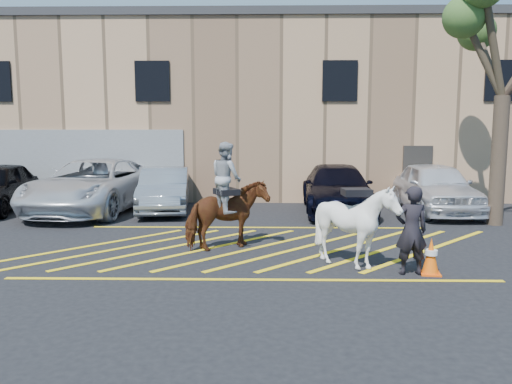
{
  "coord_description": "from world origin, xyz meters",
  "views": [
    {
      "loc": [
        0.25,
        -11.99,
        2.88
      ],
      "look_at": [
        0.01,
        0.2,
        1.3
      ],
      "focal_mm": 35.0,
      "sensor_mm": 36.0,
      "label": 1
    }
  ],
  "objects_px": {
    "car_white_suv": "(435,187)",
    "handler": "(411,230)",
    "car_silver_sedan": "(165,190)",
    "car_white_pickup": "(94,185)",
    "traffic_cone": "(431,256)",
    "car_blue_suv": "(337,189)",
    "saddled_white": "(356,225)",
    "mounted_bay": "(227,206)",
    "tree": "(506,28)"
  },
  "relations": [
    {
      "from": "handler",
      "to": "mounted_bay",
      "type": "distance_m",
      "value": 4.26
    },
    {
      "from": "car_white_suv",
      "to": "saddled_white",
      "type": "xyz_separation_m",
      "value": [
        -3.93,
        -6.9,
        0.03
      ]
    },
    {
      "from": "car_silver_sedan",
      "to": "traffic_cone",
      "type": "bearing_deg",
      "value": -55.26
    },
    {
      "from": "car_silver_sedan",
      "to": "handler",
      "type": "relative_size",
      "value": 2.58
    },
    {
      "from": "tree",
      "to": "traffic_cone",
      "type": "bearing_deg",
      "value": -124.8
    },
    {
      "from": "saddled_white",
      "to": "traffic_cone",
      "type": "height_order",
      "value": "saddled_white"
    },
    {
      "from": "car_blue_suv",
      "to": "car_white_suv",
      "type": "bearing_deg",
      "value": 2.24
    },
    {
      "from": "car_silver_sedan",
      "to": "mounted_bay",
      "type": "xyz_separation_m",
      "value": [
        2.57,
        -5.46,
        0.28
      ]
    },
    {
      "from": "car_white_pickup",
      "to": "car_blue_suv",
      "type": "distance_m",
      "value": 8.34
    },
    {
      "from": "car_blue_suv",
      "to": "traffic_cone",
      "type": "xyz_separation_m",
      "value": [
        0.82,
        -7.33,
        -0.43
      ]
    },
    {
      "from": "car_blue_suv",
      "to": "tree",
      "type": "distance_m",
      "value": 6.93
    },
    {
      "from": "car_white_pickup",
      "to": "handler",
      "type": "relative_size",
      "value": 3.68
    },
    {
      "from": "saddled_white",
      "to": "traffic_cone",
      "type": "distance_m",
      "value": 1.57
    },
    {
      "from": "car_white_suv",
      "to": "handler",
      "type": "bearing_deg",
      "value": -111.07
    },
    {
      "from": "car_silver_sedan",
      "to": "car_blue_suv",
      "type": "xyz_separation_m",
      "value": [
        5.93,
        -0.09,
        0.04
      ]
    },
    {
      "from": "car_silver_sedan",
      "to": "mounted_bay",
      "type": "bearing_deg",
      "value": -72.34
    },
    {
      "from": "mounted_bay",
      "to": "car_white_suv",
      "type": "bearing_deg",
      "value": 38.77
    },
    {
      "from": "car_white_pickup",
      "to": "handler",
      "type": "xyz_separation_m",
      "value": [
        8.75,
        -7.3,
        -0.02
      ]
    },
    {
      "from": "car_blue_suv",
      "to": "tree",
      "type": "height_order",
      "value": "tree"
    },
    {
      "from": "mounted_bay",
      "to": "handler",
      "type": "bearing_deg",
      "value": -27.56
    },
    {
      "from": "handler",
      "to": "car_white_suv",
      "type": "bearing_deg",
      "value": -115.86
    },
    {
      "from": "car_silver_sedan",
      "to": "traffic_cone",
      "type": "xyz_separation_m",
      "value": [
        6.75,
        -7.42,
        -0.38
      ]
    },
    {
      "from": "car_white_pickup",
      "to": "car_silver_sedan",
      "type": "xyz_separation_m",
      "value": [
        2.41,
        0.13,
        -0.15
      ]
    },
    {
      "from": "car_silver_sedan",
      "to": "traffic_cone",
      "type": "height_order",
      "value": "car_silver_sedan"
    },
    {
      "from": "car_white_pickup",
      "to": "traffic_cone",
      "type": "distance_m",
      "value": 11.72
    },
    {
      "from": "car_white_pickup",
      "to": "car_blue_suv",
      "type": "relative_size",
      "value": 1.19
    },
    {
      "from": "handler",
      "to": "mounted_bay",
      "type": "relative_size",
      "value": 0.69
    },
    {
      "from": "car_white_suv",
      "to": "tree",
      "type": "bearing_deg",
      "value": -63.55
    },
    {
      "from": "car_blue_suv",
      "to": "traffic_cone",
      "type": "relative_size",
      "value": 7.48
    },
    {
      "from": "car_white_pickup",
      "to": "handler",
      "type": "distance_m",
      "value": 11.4
    },
    {
      "from": "car_blue_suv",
      "to": "mounted_bay",
      "type": "xyz_separation_m",
      "value": [
        -3.36,
        -5.37,
        0.24
      ]
    },
    {
      "from": "car_silver_sedan",
      "to": "saddled_white",
      "type": "xyz_separation_m",
      "value": [
        5.34,
        -6.98,
        0.14
      ]
    },
    {
      "from": "tree",
      "to": "car_white_pickup",
      "type": "bearing_deg",
      "value": 170.44
    },
    {
      "from": "car_white_pickup",
      "to": "car_white_suv",
      "type": "relative_size",
      "value": 1.28
    },
    {
      "from": "saddled_white",
      "to": "traffic_cone",
      "type": "xyz_separation_m",
      "value": [
        1.41,
        -0.44,
        -0.53
      ]
    },
    {
      "from": "car_blue_suv",
      "to": "handler",
      "type": "xyz_separation_m",
      "value": [
        0.41,
        -7.34,
        0.09
      ]
    },
    {
      "from": "car_white_pickup",
      "to": "tree",
      "type": "xyz_separation_m",
      "value": [
        12.74,
        -2.15,
        4.79
      ]
    },
    {
      "from": "car_blue_suv",
      "to": "saddled_white",
      "type": "bearing_deg",
      "value": -92.81
    },
    {
      "from": "handler",
      "to": "tree",
      "type": "height_order",
      "value": "tree"
    },
    {
      "from": "car_silver_sedan",
      "to": "handler",
      "type": "height_order",
      "value": "handler"
    },
    {
      "from": "car_white_pickup",
      "to": "traffic_cone",
      "type": "height_order",
      "value": "car_white_pickup"
    },
    {
      "from": "car_blue_suv",
      "to": "car_white_suv",
      "type": "relative_size",
      "value": 1.08
    },
    {
      "from": "car_white_suv",
      "to": "saddled_white",
      "type": "distance_m",
      "value": 7.94
    },
    {
      "from": "traffic_cone",
      "to": "car_white_pickup",
      "type": "bearing_deg",
      "value": 141.48
    },
    {
      "from": "saddled_white",
      "to": "car_silver_sedan",
      "type": "bearing_deg",
      "value": 127.42
    },
    {
      "from": "saddled_white",
      "to": "handler",
      "type": "bearing_deg",
      "value": -24.08
    },
    {
      "from": "car_silver_sedan",
      "to": "handler",
      "type": "bearing_deg",
      "value": -57.06
    },
    {
      "from": "mounted_bay",
      "to": "tree",
      "type": "distance_m",
      "value": 9.59
    },
    {
      "from": "car_white_suv",
      "to": "mounted_bay",
      "type": "distance_m",
      "value": 8.59
    },
    {
      "from": "car_white_suv",
      "to": "handler",
      "type": "relative_size",
      "value": 2.86
    }
  ]
}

